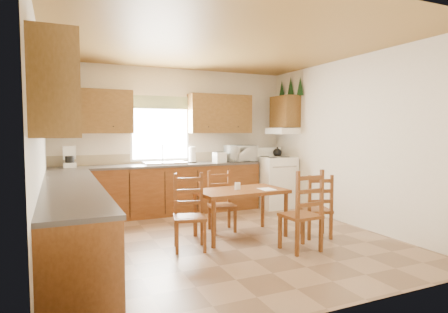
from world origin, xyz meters
name	(u,v)px	position (x,y,z in m)	size (l,w,h in m)	color
floor	(223,240)	(0.00, 0.00, 0.00)	(4.50, 4.50, 0.00)	#8A6A4E
ceiling	(223,43)	(0.00, 0.00, 2.70)	(4.50, 4.50, 0.00)	olive
wall_left	(40,147)	(-2.25, 0.00, 1.35)	(4.50, 4.50, 0.00)	beige
wall_right	(350,142)	(2.25, 0.00, 1.35)	(4.50, 4.50, 0.00)	beige
wall_back	(175,140)	(0.00, 2.25, 1.35)	(4.50, 4.50, 0.00)	beige
wall_front	(334,153)	(0.00, -2.25, 1.35)	(4.50, 4.50, 0.00)	beige
lower_cab_back	(161,190)	(-0.38, 1.95, 0.44)	(3.75, 0.60, 0.88)	brown
lower_cab_left	(72,226)	(-1.95, -0.15, 0.44)	(0.60, 3.60, 0.88)	brown
counter_back	(160,165)	(-0.38, 1.95, 0.90)	(3.75, 0.63, 0.04)	#47413C
counter_left	(71,186)	(-1.95, -0.15, 0.90)	(0.63, 3.60, 0.04)	#47413C
backsplash	(156,158)	(-0.38, 2.24, 1.01)	(3.75, 0.01, 0.18)	tan
upper_cab_back_left	(90,111)	(-1.55, 2.08, 1.85)	(1.41, 0.33, 0.75)	brown
upper_cab_back_right	(220,114)	(0.86, 2.08, 1.85)	(1.25, 0.33, 0.75)	brown
upper_cab_left	(55,101)	(-2.08, -0.15, 1.85)	(0.33, 3.60, 0.75)	brown
upper_cab_stove	(285,112)	(2.08, 1.65, 1.90)	(0.33, 0.62, 0.62)	brown
range_hood	(282,131)	(2.03, 1.65, 1.52)	(0.44, 0.62, 0.12)	white
window_frame	(160,129)	(-0.30, 2.22, 1.55)	(1.13, 0.02, 1.18)	white
window_pane	(160,129)	(-0.30, 2.21, 1.55)	(1.05, 0.01, 1.10)	white
window_valance	(160,102)	(-0.30, 2.19, 2.05)	(1.19, 0.01, 0.24)	#48723A
sink_basin	(164,163)	(-0.30, 1.95, 0.94)	(0.75, 0.45, 0.04)	silver
pine_decal_a	(300,86)	(2.21, 1.33, 2.38)	(0.22, 0.22, 0.36)	#133316
pine_decal_b	(291,86)	(2.21, 1.65, 2.42)	(0.22, 0.22, 0.36)	#133316
pine_decal_c	(282,89)	(2.21, 1.97, 2.38)	(0.22, 0.22, 0.36)	#133316
stove	(275,182)	(1.88, 1.68, 0.49)	(0.67, 0.69, 0.99)	white
coffeemaker	(70,157)	(-1.89, 2.00, 1.09)	(0.20, 0.24, 0.34)	white
paper_towel	(192,155)	(0.25, 2.00, 1.07)	(0.13, 0.13, 0.30)	white
toaster	(220,157)	(0.75, 1.85, 1.02)	(0.24, 0.15, 0.20)	white
microwave	(241,153)	(1.23, 1.91, 1.08)	(0.53, 0.38, 0.32)	white
dining_table	(241,213)	(0.31, 0.08, 0.34)	(1.28, 0.73, 0.68)	brown
chair_near_left	(300,210)	(0.73, -0.79, 0.52)	(0.43, 0.41, 1.03)	brown
chair_near_right	(316,206)	(1.30, -0.38, 0.45)	(0.38, 0.36, 0.90)	brown
chair_far_left	(190,213)	(-0.55, -0.19, 0.48)	(0.40, 0.39, 0.96)	brown
chair_far_right	(222,202)	(0.19, 0.46, 0.45)	(0.38, 0.36, 0.90)	brown
table_paper	(267,189)	(0.67, -0.05, 0.69)	(0.20, 0.26, 0.00)	white
table_card	(238,186)	(0.27, 0.08, 0.74)	(0.08, 0.02, 0.11)	white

